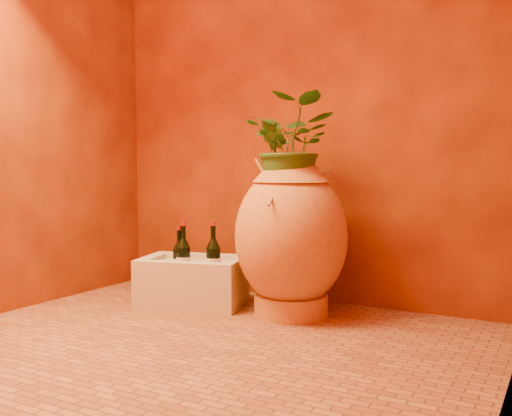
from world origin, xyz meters
The scene contains 11 objects.
floor centered at (0.00, 0.00, 0.00)m, with size 2.50×2.50×0.00m, color #945530.
wall_back centered at (0.00, 1.00, 1.25)m, with size 2.50×0.02×2.50m, color #501704.
wall_left centered at (-1.25, 0.00, 1.25)m, with size 0.02×2.00×2.50m, color #501704.
amphora centered at (0.13, 0.62, 0.43)m, with size 0.68×0.68×0.86m.
stone_basin centered at (-0.46, 0.56, 0.13)m, with size 0.66×0.54×0.27m.
wine_bottle_a centered at (-0.48, 0.49, 0.27)m, with size 0.08×0.08×0.34m.
wine_bottle_b centered at (-0.30, 0.53, 0.27)m, with size 0.08×0.08×0.34m.
wine_bottle_c centered at (-0.51, 0.50, 0.26)m, with size 0.08×0.08×0.31m.
wall_tap centered at (-0.19, 0.93, 0.76)m, with size 0.06×0.13×0.15m.
plant_main centered at (0.14, 0.62, 0.90)m, with size 0.47×0.41×0.52m, color #264F1C.
plant_side centered at (0.06, 0.59, 0.86)m, with size 0.20×0.16×0.36m, color #264F1C.
Camera 1 is at (1.43, -2.09, 0.78)m, focal length 40.00 mm.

